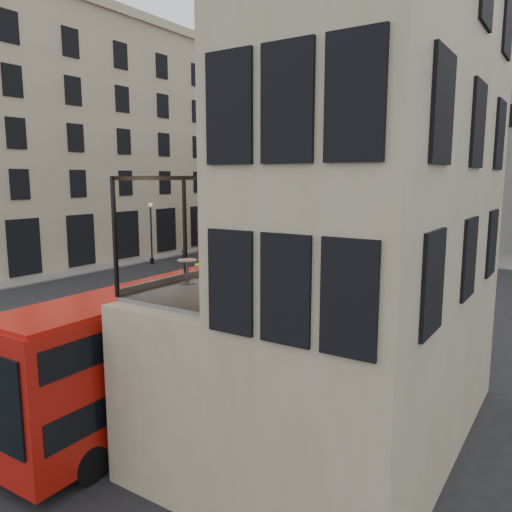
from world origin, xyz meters
The scene contains 31 objects.
ground centered at (0.00, 0.00, 0.00)m, with size 140.00×140.00×0.00m, color black.
host_building_main centered at (9.95, 0.00, 7.79)m, with size 7.26×11.40×15.10m.
host_frontage centered at (6.50, 0.00, 2.25)m, with size 3.00×11.00×4.50m, color #B8AA8A.
cafe_floor centered at (6.50, 0.00, 4.55)m, with size 3.00×10.00×0.10m, color slate.
building_left centered at (-26.96, 20.00, 11.38)m, with size 14.60×50.60×22.00m.
gateway centered at (-5.00, 47.99, 9.39)m, with size 35.00×10.60×18.00m.
pavement_far centered at (-6.00, 38.00, 0.06)m, with size 40.00×12.00×0.12m, color slate.
pavement_left centered at (-22.00, 12.00, 0.06)m, with size 8.00×48.00×0.12m, color slate.
traffic_light_near centered at (-1.00, 12.00, 2.42)m, with size 0.16×0.20×3.80m.
traffic_light_far centered at (-15.00, 28.00, 2.42)m, with size 0.16×0.20×3.80m.
street_lamp_a centered at (-17.00, 18.00, 2.39)m, with size 0.36×0.36×5.33m.
street_lamp_b centered at (-6.00, 34.00, 2.39)m, with size 0.36×0.36×5.33m.
bus_near centered at (3.50, -2.16, 2.35)m, with size 2.66×10.53×4.18m.
bus_far centered at (-11.33, 25.04, 2.67)m, with size 2.82×11.91×4.75m.
car_a centered at (-5.77, 21.97, 0.66)m, with size 1.55×3.85×1.31m, color #919398.
car_b centered at (-4.50, 23.35, 0.77)m, with size 1.63×4.69×1.54m, color #9A090A.
car_c centered at (-17.00, 29.06, 0.80)m, with size 2.25×5.53×1.60m, color black.
bicycle centered at (-2.99, 13.46, 0.44)m, with size 0.58×1.67×0.88m, color gray.
cyclist centered at (-6.91, 12.19, 0.92)m, with size 0.67×0.44×1.83m, color #C6FF1A.
pedestrian_a centered at (-13.32, 31.18, 0.91)m, with size 0.88×0.69×1.81m, color gray.
pedestrian_b centered at (-10.62, 30.11, 0.83)m, with size 1.08×0.62×1.67m, color gray.
pedestrian_c centered at (-5.44, 39.88, 0.91)m, with size 1.07×0.45×1.83m, color gray.
pedestrian_d centered at (5.35, 35.45, 0.84)m, with size 0.82×0.53×1.68m, color gray.
pedestrian_e centered at (-15.03, 19.98, 0.77)m, with size 0.56×0.37×1.55m, color gray.
cafe_table_near centered at (5.40, -2.88, 5.04)m, with size 0.53×0.53×0.66m.
cafe_table_mid centered at (6.02, 0.05, 5.05)m, with size 0.54×0.54×0.68m.
cafe_table_far centered at (5.55, 3.53, 5.13)m, with size 0.64×0.64×0.81m.
cafe_chair_a centered at (7.33, -3.76, 4.86)m, with size 0.42×0.42×0.84m.
cafe_chair_b centered at (7.35, -0.19, 4.87)m, with size 0.48×0.48×0.90m.
cafe_chair_c centered at (7.07, 0.82, 4.85)m, with size 0.44×0.44×0.82m.
cafe_chair_d centered at (7.24, 2.66, 4.89)m, with size 0.53×0.53×0.95m.
Camera 1 is at (14.29, -13.01, 7.46)m, focal length 35.00 mm.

